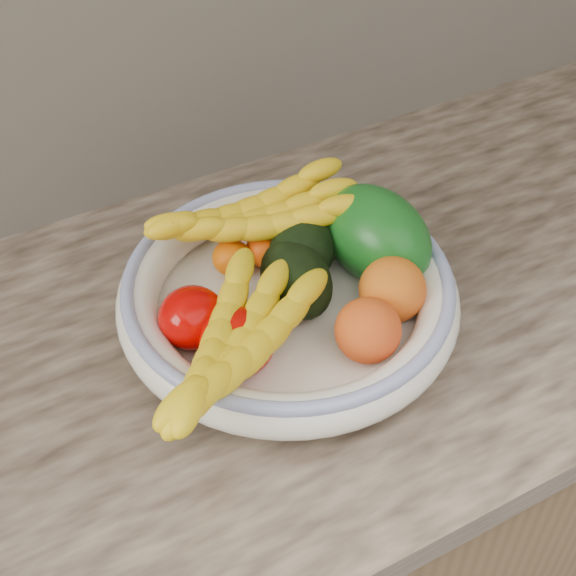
{
  "coord_description": "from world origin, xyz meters",
  "views": [
    {
      "loc": [
        -0.31,
        1.09,
        1.59
      ],
      "look_at": [
        0.0,
        1.66,
        0.96
      ],
      "focal_mm": 50.0,
      "sensor_mm": 36.0,
      "label": 1
    }
  ],
  "objects_px": {
    "banana_bunch_back": "(255,222)",
    "banana_bunch_front": "(234,352)",
    "fruit_bowl": "(288,295)",
    "green_mango": "(376,235)"
  },
  "relations": [
    {
      "from": "green_mango",
      "to": "banana_bunch_back",
      "type": "distance_m",
      "value": 0.14
    },
    {
      "from": "green_mango",
      "to": "banana_bunch_back",
      "type": "bearing_deg",
      "value": 136.95
    },
    {
      "from": "banana_bunch_front",
      "to": "banana_bunch_back",
      "type": "bearing_deg",
      "value": 18.13
    },
    {
      "from": "green_mango",
      "to": "banana_bunch_front",
      "type": "bearing_deg",
      "value": -168.74
    },
    {
      "from": "fruit_bowl",
      "to": "banana_bunch_front",
      "type": "bearing_deg",
      "value": -143.76
    },
    {
      "from": "fruit_bowl",
      "to": "banana_bunch_back",
      "type": "distance_m",
      "value": 0.1
    },
    {
      "from": "banana_bunch_back",
      "to": "fruit_bowl",
      "type": "bearing_deg",
      "value": -85.65
    },
    {
      "from": "banana_bunch_back",
      "to": "banana_bunch_front",
      "type": "relative_size",
      "value": 0.95
    },
    {
      "from": "fruit_bowl",
      "to": "banana_bunch_front",
      "type": "height_order",
      "value": "banana_bunch_front"
    },
    {
      "from": "fruit_bowl",
      "to": "banana_bunch_front",
      "type": "distance_m",
      "value": 0.13
    }
  ]
}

